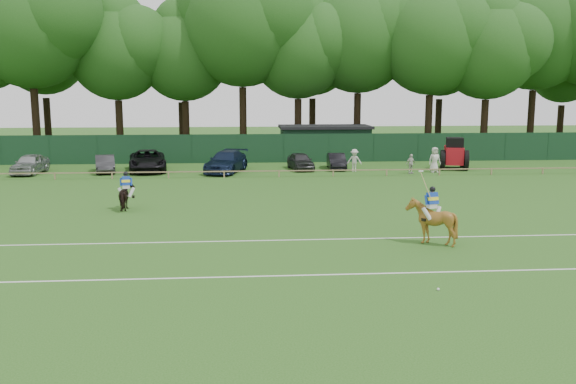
{
  "coord_description": "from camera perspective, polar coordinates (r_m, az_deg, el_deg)",
  "views": [
    {
      "loc": [
        -1.74,
        -26.05,
        6.29
      ],
      "look_at": [
        0.5,
        3.0,
        1.4
      ],
      "focal_mm": 38.0,
      "sensor_mm": 36.0,
      "label": 1
    }
  ],
  "objects": [
    {
      "name": "sedan_grey",
      "position": [
        49.03,
        -16.74,
        2.54
      ],
      "size": [
        2.29,
        4.24,
        1.33
      ],
      "primitive_type": "imported",
      "rotation": [
        0.0,
        0.0,
        0.23
      ],
      "color": "#2D2D2F",
      "rests_on": "ground"
    },
    {
      "name": "pitch_rail",
      "position": [
        44.47,
        -2.13,
        1.97
      ],
      "size": [
        62.1,
        0.1,
        0.5
      ],
      "color": "#997F5B",
      "rests_on": "ground"
    },
    {
      "name": "spectator_left",
      "position": [
        47.76,
        6.23,
        2.96
      ],
      "size": [
        1.21,
        0.81,
        1.75
      ],
      "primitive_type": "imported",
      "rotation": [
        0.0,
        0.0,
        -0.15
      ],
      "color": "beige",
      "rests_on": "ground"
    },
    {
      "name": "utility_shed",
      "position": [
        56.78,
        3.45,
        4.71
      ],
      "size": [
        8.4,
        4.4,
        3.04
      ],
      "color": "#14331E",
      "rests_on": "ground"
    },
    {
      "name": "hatch_grey",
      "position": [
        48.63,
        1.18,
        2.91
      ],
      "size": [
        2.15,
        4.19,
        1.36
      ],
      "primitive_type": "imported",
      "rotation": [
        0.0,
        0.0,
        0.14
      ],
      "color": "#2E2E30",
      "rests_on": "ground"
    },
    {
      "name": "polo_ball",
      "position": [
        20.14,
        13.87,
        -8.83
      ],
      "size": [
        0.09,
        0.09,
        0.09
      ],
      "primitive_type": "sphere",
      "color": "silver",
      "rests_on": "ground"
    },
    {
      "name": "sedan_navy",
      "position": [
        47.3,
        -5.79,
        2.83
      ],
      "size": [
        3.75,
        6.01,
        1.62
      ],
      "primitive_type": "imported",
      "rotation": [
        0.0,
        0.0,
        -0.28
      ],
      "color": "#111C35",
      "rests_on": "ground"
    },
    {
      "name": "spectator_mid",
      "position": [
        47.19,
        11.41,
        2.6
      ],
      "size": [
        0.95,
        0.71,
        1.5
      ],
      "primitive_type": "imported",
      "rotation": [
        0.0,
        0.0,
        0.45
      ],
      "color": "beige",
      "rests_on": "ground"
    },
    {
      "name": "rider_chestnut",
      "position": [
        25.61,
        13.33,
        -0.9
      ],
      "size": [
        0.97,
        0.51,
        2.05
      ],
      "rotation": [
        0.0,
        0.0,
        3.4
      ],
      "color": "silver",
      "rests_on": "ground"
    },
    {
      "name": "sedan_silver",
      "position": [
        50.16,
        -22.99,
        2.44
      ],
      "size": [
        1.99,
        4.53,
        1.52
      ],
      "primitive_type": "imported",
      "rotation": [
        0.0,
        0.0,
        -0.04
      ],
      "color": "#A4A6A9",
      "rests_on": "ground"
    },
    {
      "name": "pitch_lines",
      "position": [
        23.47,
        0.0,
        -6.0
      ],
      "size": [
        60.0,
        5.1,
        0.01
      ],
      "color": "silver",
      "rests_on": "ground"
    },
    {
      "name": "tree_row",
      "position": [
        61.49,
        -0.9,
        3.66
      ],
      "size": [
        96.0,
        12.0,
        21.0
      ],
      "primitive_type": null,
      "color": "#26561C",
      "rests_on": "ground"
    },
    {
      "name": "horse_dark",
      "position": [
        33.38,
        -14.86,
        -0.39
      ],
      "size": [
        0.96,
        1.79,
        1.45
      ],
      "primitive_type": "imported",
      "rotation": [
        0.0,
        0.0,
        3.25
      ],
      "color": "black",
      "rests_on": "ground"
    },
    {
      "name": "suv_black",
      "position": [
        48.86,
        -13.01,
        2.87
      ],
      "size": [
        3.64,
        6.31,
        1.66
      ],
      "primitive_type": "imported",
      "rotation": [
        0.0,
        0.0,
        0.16
      ],
      "color": "black",
      "rests_on": "ground"
    },
    {
      "name": "horse_chestnut",
      "position": [
        25.78,
        13.26,
        -2.69
      ],
      "size": [
        1.93,
        2.06,
        1.9
      ],
      "primitive_type": "imported",
      "rotation": [
        0.0,
        0.0,
        3.4
      ],
      "color": "brown",
      "rests_on": "ground"
    },
    {
      "name": "tractor",
      "position": [
        50.6,
        15.27,
        3.43
      ],
      "size": [
        2.74,
        3.45,
        2.55
      ],
      "rotation": [
        0.0,
        0.0,
        -0.26
      ],
      "color": "#A90F1A",
      "rests_on": "ground"
    },
    {
      "name": "perimeter_fence",
      "position": [
        53.32,
        -2.53,
        4.1
      ],
      "size": [
        92.08,
        0.08,
        2.5
      ],
      "color": "#14351E",
      "rests_on": "ground"
    },
    {
      "name": "ground",
      "position": [
        26.86,
        -0.57,
        -4.02
      ],
      "size": [
        160.0,
        160.0,
        0.0
      ],
      "primitive_type": "plane",
      "color": "#1E4C14",
      "rests_on": "ground"
    },
    {
      "name": "spectator_right",
      "position": [
        48.33,
        13.56,
        2.95
      ],
      "size": [
        1.04,
        0.76,
        1.95
      ],
      "primitive_type": "imported",
      "rotation": [
        0.0,
        0.0,
        0.16
      ],
      "color": "silver",
      "rests_on": "ground"
    },
    {
      "name": "rider_dark",
      "position": [
        33.26,
        -14.91,
        0.76
      ],
      "size": [
        0.93,
        0.41,
        1.41
      ],
      "rotation": [
        0.0,
        0.0,
        3.25
      ],
      "color": "silver",
      "rests_on": "ground"
    },
    {
      "name": "estate_black",
      "position": [
        49.17,
        4.56,
        2.89
      ],
      "size": [
        1.53,
        3.88,
        1.26
      ],
      "primitive_type": "imported",
      "rotation": [
        0.0,
        0.0,
        -0.05
      ],
      "color": "black",
      "rests_on": "ground"
    }
  ]
}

